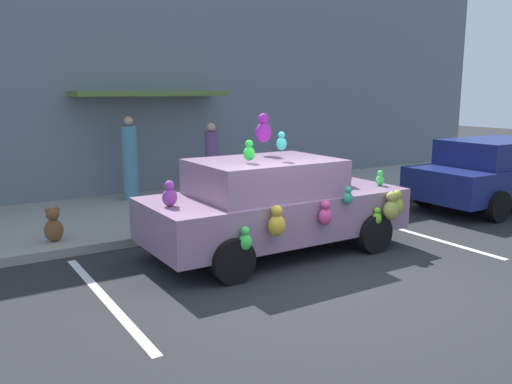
% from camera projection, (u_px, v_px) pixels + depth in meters
% --- Properties ---
extents(ground_plane, '(60.00, 60.00, 0.00)m').
position_uv_depth(ground_plane, '(321.00, 282.00, 7.38)').
color(ground_plane, '#262628').
extents(sidewalk, '(24.00, 4.00, 0.15)m').
position_uv_depth(sidewalk, '(176.00, 209.00, 11.52)').
color(sidewalk, gray).
rests_on(sidewalk, ground).
extents(storefront_building, '(24.00, 1.25, 6.40)m').
position_uv_depth(storefront_building, '(136.00, 66.00, 12.72)').
color(storefront_building, slate).
rests_on(storefront_building, ground).
extents(parking_stripe_front, '(0.12, 3.60, 0.01)m').
position_uv_depth(parking_stripe_front, '(417.00, 234.00, 9.82)').
color(parking_stripe_front, silver).
rests_on(parking_stripe_front, ground).
extents(parking_stripe_rear, '(0.12, 3.60, 0.01)m').
position_uv_depth(parking_stripe_rear, '(105.00, 298.00, 6.79)').
color(parking_stripe_rear, silver).
rests_on(parking_stripe_rear, ground).
extents(plush_covered_car, '(4.29, 2.16, 2.25)m').
position_uv_depth(plush_covered_car, '(274.00, 204.00, 8.61)').
color(plush_covered_car, gray).
rests_on(plush_covered_car, ground).
extents(parked_sedan_behind, '(4.56, 2.04, 1.54)m').
position_uv_depth(parked_sedan_behind, '(499.00, 172.00, 12.05)').
color(parked_sedan_behind, navy).
rests_on(parked_sedan_behind, ground).
extents(teddy_bear_on_sidewalk, '(0.31, 0.26, 0.59)m').
position_uv_depth(teddy_bear_on_sidewalk, '(53.00, 226.00, 8.76)').
color(teddy_bear_on_sidewalk, brown).
rests_on(teddy_bear_on_sidewalk, sidewalk).
extents(pedestrian_near_shopfront, '(0.35, 0.35, 1.90)m').
position_uv_depth(pedestrian_near_shopfront, '(130.00, 161.00, 12.04)').
color(pedestrian_near_shopfront, teal).
rests_on(pedestrian_near_shopfront, sidewalk).
extents(pedestrian_by_lamp, '(0.31, 0.31, 1.71)m').
position_uv_depth(pedestrian_by_lamp, '(212.00, 161.00, 12.76)').
color(pedestrian_by_lamp, '#6B4577').
rests_on(pedestrian_by_lamp, sidewalk).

